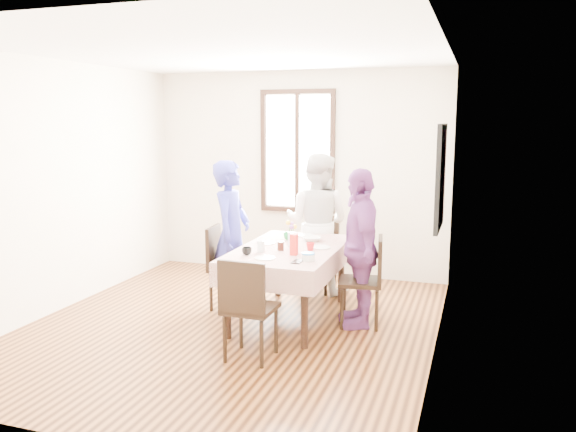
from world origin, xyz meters
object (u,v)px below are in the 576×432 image
(chair_left, at_px, (230,267))
(chair_far, at_px, (317,254))
(dining_table, at_px, (290,284))
(person_right, at_px, (359,248))
(chair_right, at_px, (360,281))
(chair_near, at_px, (251,308))
(person_left, at_px, (231,235))
(person_far, at_px, (317,223))

(chair_left, height_order, chair_far, same)
(dining_table, height_order, person_right, person_right)
(dining_table, height_order, chair_far, chair_far)
(chair_right, distance_m, person_right, 0.34)
(chair_left, bearing_deg, chair_near, 24.53)
(person_right, bearing_deg, chair_far, -166.27)
(dining_table, bearing_deg, person_left, 168.43)
(chair_far, bearing_deg, person_left, 57.08)
(chair_near, height_order, person_far, person_far)
(person_far, bearing_deg, chair_right, 132.46)
(chair_near, bearing_deg, person_left, 121.56)
(person_left, height_order, person_far, person_far)
(dining_table, distance_m, chair_near, 1.08)
(dining_table, relative_size, chair_right, 1.72)
(chair_right, height_order, chair_near, same)
(chair_right, distance_m, chair_near, 1.35)
(chair_far, distance_m, person_right, 1.30)
(chair_right, xyz_separation_m, person_far, (-0.74, 1.01, 0.38))
(dining_table, relative_size, person_left, 0.96)
(chair_far, height_order, person_right, person_right)
(chair_right, bearing_deg, chair_far, 26.56)
(chair_left, relative_size, chair_right, 1.00)
(chair_far, bearing_deg, chair_near, 94.73)
(chair_left, height_order, person_far, person_far)
(chair_left, height_order, person_left, person_left)
(person_left, bearing_deg, chair_far, -40.74)
(chair_left, bearing_deg, person_right, 79.62)
(chair_left, distance_m, person_right, 1.50)
(chair_right, height_order, person_right, person_right)
(chair_left, relative_size, person_far, 0.54)
(chair_right, bearing_deg, person_right, 80.92)
(dining_table, bearing_deg, chair_far, 90.00)
(chair_near, distance_m, person_right, 1.38)
(chair_far, bearing_deg, dining_table, 94.73)
(chair_far, height_order, person_far, person_far)
(dining_table, distance_m, person_right, 0.84)
(dining_table, distance_m, chair_far, 1.08)
(dining_table, bearing_deg, person_far, 90.00)
(chair_near, height_order, person_right, person_right)
(chair_right, distance_m, person_left, 1.50)
(dining_table, xyz_separation_m, chair_right, (0.74, 0.05, 0.08))
(person_far, bearing_deg, chair_far, -83.71)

